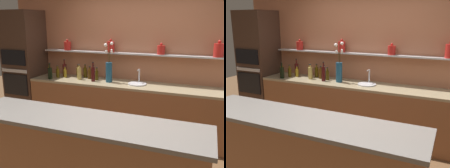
# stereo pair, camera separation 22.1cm
# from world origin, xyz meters

# --- Properties ---
(back_wall_unit) EXTENTS (5.20, 0.28, 2.60)m
(back_wall_unit) POSITION_xyz_m (0.00, 1.60, 1.30)
(back_wall_unit) COLOR #A86647
(back_wall_unit) RESTS_ON ground_plane
(back_counter_unit) EXTENTS (3.68, 0.62, 0.92)m
(back_counter_unit) POSITION_xyz_m (-0.09, 1.24, 0.46)
(back_counter_unit) COLOR brown
(back_counter_unit) RESTS_ON ground_plane
(island_counter) EXTENTS (2.51, 0.61, 1.02)m
(island_counter) POSITION_xyz_m (0.00, -0.69, 0.51)
(island_counter) COLOR #99603D
(island_counter) RESTS_ON ground_plane
(oven_tower) EXTENTS (0.65, 0.64, 2.16)m
(oven_tower) POSITION_xyz_m (-2.27, 1.24, 1.08)
(oven_tower) COLOR #3D281E
(oven_tower) RESTS_ON ground_plane
(flower_vase) EXTENTS (0.16, 0.13, 0.70)m
(flower_vase) POSITION_xyz_m (-0.47, 1.23, 1.16)
(flower_vase) COLOR navy
(flower_vase) RESTS_ON back_counter_unit
(sink_fixture) EXTENTS (0.31, 0.31, 0.25)m
(sink_fixture) POSITION_xyz_m (0.04, 1.25, 0.94)
(sink_fixture) COLOR #B7B7BC
(sink_fixture) RESTS_ON back_counter_unit
(bottle_oil_0) EXTENTS (0.06, 0.06, 0.21)m
(bottle_oil_0) POSITION_xyz_m (-1.38, 1.28, 1.00)
(bottle_oil_0) COLOR olive
(bottle_oil_0) RESTS_ON back_counter_unit
(bottle_wine_1) EXTENTS (0.08, 0.08, 0.33)m
(bottle_wine_1) POSITION_xyz_m (-1.44, 1.36, 1.05)
(bottle_wine_1) COLOR #380C0C
(bottle_wine_1) RESTS_ON back_counter_unit
(bottle_oil_2) EXTENTS (0.06, 0.06, 0.23)m
(bottle_oil_2) POSITION_xyz_m (-1.51, 1.22, 1.01)
(bottle_oil_2) COLOR #47380A
(bottle_oil_2) RESTS_ON back_counter_unit
(bottle_oil_3) EXTENTS (0.06, 0.06, 0.24)m
(bottle_oil_3) POSITION_xyz_m (-0.73, 1.28, 1.02)
(bottle_oil_3) COLOR #47380A
(bottle_oil_3) RESTS_ON back_counter_unit
(bottle_wine_4) EXTENTS (0.07, 0.07, 0.35)m
(bottle_wine_4) POSITION_xyz_m (-0.75, 1.18, 1.05)
(bottle_wine_4) COLOR #380C0C
(bottle_wine_4) RESTS_ON back_counter_unit
(bottle_oil_5) EXTENTS (0.07, 0.07, 0.26)m
(bottle_oil_5) POSITION_xyz_m (-1.13, 1.33, 1.02)
(bottle_oil_5) COLOR #47380A
(bottle_oil_5) RESTS_ON back_counter_unit
(bottle_spirit_6) EXTENTS (0.07, 0.07, 0.27)m
(bottle_spirit_6) POSITION_xyz_m (-0.81, 1.31, 1.03)
(bottle_spirit_6) COLOR gray
(bottle_spirit_6) RESTS_ON back_counter_unit
(bottle_oil_7) EXTENTS (0.06, 0.06, 0.25)m
(bottle_oil_7) POSITION_xyz_m (-1.70, 1.23, 1.02)
(bottle_oil_7) COLOR olive
(bottle_oil_7) RESTS_ON back_counter_unit
(bottle_oil_8) EXTENTS (0.07, 0.07, 0.25)m
(bottle_oil_8) POSITION_xyz_m (-1.03, 1.41, 1.02)
(bottle_oil_8) COLOR #47380A
(bottle_oil_8) RESTS_ON back_counter_unit
(bottle_spirit_9) EXTENTS (0.07, 0.07, 0.23)m
(bottle_spirit_9) POSITION_xyz_m (-0.89, 1.34, 1.01)
(bottle_spirit_9) COLOR #4C2D0C
(bottle_spirit_9) RESTS_ON back_counter_unit
(bottle_wine_10) EXTENTS (0.08, 0.08, 0.30)m
(bottle_wine_10) POSITION_xyz_m (-1.57, 1.06, 1.03)
(bottle_wine_10) COLOR black
(bottle_wine_10) RESTS_ON back_counter_unit
(bottle_spirit_11) EXTENTS (0.08, 0.08, 0.27)m
(bottle_spirit_11) POSITION_xyz_m (-1.05, 1.22, 1.03)
(bottle_spirit_11) COLOR tan
(bottle_spirit_11) RESTS_ON back_counter_unit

